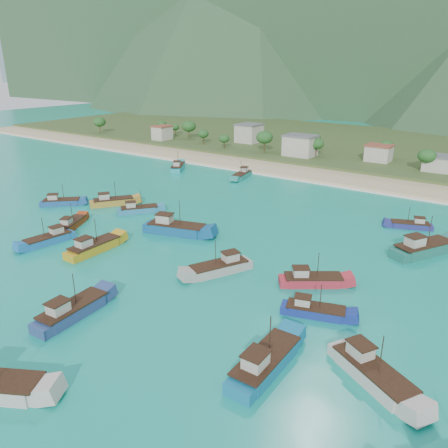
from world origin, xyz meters
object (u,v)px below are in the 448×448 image
Objects in this scene: boat_9 at (178,167)px; boat_21 at (176,229)px; boat_10 at (94,248)px; boat_1 at (49,240)px; boat_14 at (423,249)px; boat_16 at (71,225)px; boat_18 at (265,363)px; boat_26 at (312,281)px; boat_0 at (72,312)px; boat_12 at (139,210)px; boat_19 at (61,202)px; boat_22 at (411,226)px; boat_20 at (220,268)px; boat_15 at (372,374)px; boat_17 at (113,202)px; boat_13 at (242,176)px; boat_23 at (314,311)px.

boat_21 reaches higher than boat_9.
boat_1 is at bearing -168.09° from boat_10.
boat_14 reaches higher than boat_16.
boat_10 is (10.66, 2.38, 0.14)m from boat_1.
boat_18 reaches higher than boat_26.
boat_21 is (-9.53, 32.50, 0.20)m from boat_0.
boat_21 is at bearing 20.57° from boat_12.
boat_1 is at bearing -53.21° from boat_12.
boat_18 reaches higher than boat_9.
boat_14 is at bearing 60.32° from boat_19.
boat_1 is 1.14× the size of boat_22.
boat_0 reaches higher than boat_19.
boat_9 is 0.98× the size of boat_20.
boat_15 is at bearing 6.08° from boat_26.
boat_14 is 1.49× the size of boat_19.
boat_12 is 61.39m from boat_22.
boat_19 is (-46.00, 30.72, -0.17)m from boat_0.
boat_17 is 70.90m from boat_18.
boat_18 is 1.06× the size of boat_20.
boat_17 is 1.18× the size of boat_22.
boat_21 is (38.40, -44.74, 0.23)m from boat_9.
boat_12 is 62.23m from boat_18.
boat_18 is 22.71m from boat_26.
boat_20 is 1.26× the size of boat_22.
boat_18 reaches higher than boat_0.
boat_13 reaches higher than boat_23.
boat_22 is at bearing -141.14° from boat_15.
boat_18 is (54.05, -8.33, 0.21)m from boat_1.
boat_20 reaches higher than boat_1.
boat_20 is at bearing -25.00° from boat_16.
boat_19 is at bearing 93.05° from boat_22.
boat_0 is 1.13× the size of boat_1.
boat_14 is at bearing -179.14° from boat_22.
boat_14 is 1.42× the size of boat_23.
boat_1 is (-26.48, 14.12, -0.15)m from boat_0.
boat_9 is at bearing 157.58° from boat_12.
boat_22 is 0.90× the size of boat_26.
boat_15 is 31.82m from boat_20.
boat_9 is at bearing -2.84° from boat_13.
boat_22 is at bearing 63.99° from boat_12.
boat_9 is 86.44m from boat_26.
boat_21 reaches higher than boat_22.
boat_13 is at bearing -108.25° from boat_15.
boat_12 is 37.42m from boat_20.
boat_17 is at bearing -144.43° from boat_12.
boat_23 is at bearing 19.82° from boat_12.
boat_16 is at bearing -104.13° from boat_9.
boat_16 is 38.88m from boat_20.
boat_1 is 1.02× the size of boat_26.
boat_9 reaches higher than boat_19.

